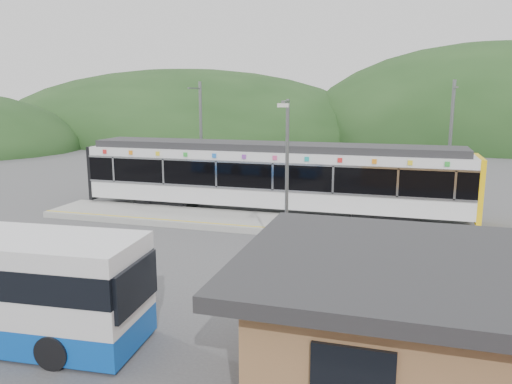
# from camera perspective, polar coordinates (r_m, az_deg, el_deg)

# --- Properties ---
(ground) EXTENTS (120.00, 120.00, 0.00)m
(ground) POSITION_cam_1_polar(r_m,az_deg,el_deg) (20.74, 2.80, -6.49)
(ground) COLOR #4C4C4F
(ground) RESTS_ON ground
(hills) EXTENTS (146.00, 149.00, 26.00)m
(hills) POSITION_cam_1_polar(r_m,az_deg,el_deg) (25.35, 19.47, -3.85)
(hills) COLOR #1E3D19
(hills) RESTS_ON ground
(platform) EXTENTS (26.00, 3.20, 0.30)m
(platform) POSITION_cam_1_polar(r_m,az_deg,el_deg) (23.79, 4.67, -3.82)
(platform) COLOR #9E9E99
(platform) RESTS_ON ground
(yellow_line) EXTENTS (26.00, 0.10, 0.01)m
(yellow_line) POSITION_cam_1_polar(r_m,az_deg,el_deg) (22.52, 4.00, -4.27)
(yellow_line) COLOR yellow
(yellow_line) RESTS_ON platform
(train) EXTENTS (20.44, 3.01, 3.74)m
(train) POSITION_cam_1_polar(r_m,az_deg,el_deg) (26.40, 1.71, 1.96)
(train) COLOR black
(train) RESTS_ON ground
(catenary_mast_west) EXTENTS (0.18, 1.80, 7.00)m
(catenary_mast_west) POSITION_cam_1_polar(r_m,az_deg,el_deg) (30.22, -6.32, 6.09)
(catenary_mast_west) COLOR slate
(catenary_mast_west) RESTS_ON ground
(catenary_mast_east) EXTENTS (0.18, 1.80, 7.00)m
(catenary_mast_east) POSITION_cam_1_polar(r_m,az_deg,el_deg) (28.01, 21.28, 5.00)
(catenary_mast_east) COLOR slate
(catenary_mast_east) RESTS_ON ground
(station_shelter) EXTENTS (9.20, 6.20, 3.00)m
(station_shelter) POSITION_cam_1_polar(r_m,az_deg,el_deg) (11.35, 22.63, -14.37)
(station_shelter) COLOR #986942
(station_shelter) RESTS_ON ground
(lamp_post) EXTENTS (0.36, 1.08, 6.11)m
(lamp_post) POSITION_cam_1_polar(r_m,az_deg,el_deg) (16.72, 3.46, 2.07)
(lamp_post) COLOR slate
(lamp_post) RESTS_ON ground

